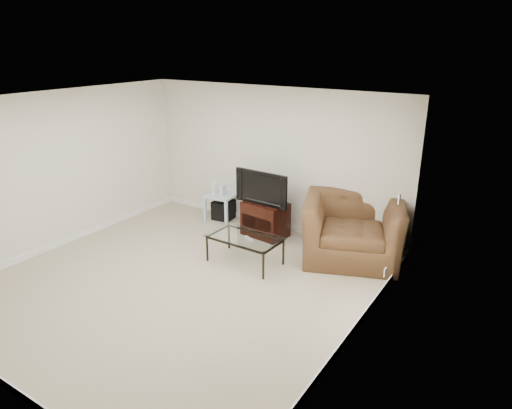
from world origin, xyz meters
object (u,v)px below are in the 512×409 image
Objects in this scene: tv_stand at (265,219)px; coffee_table at (245,250)px; side_table at (222,206)px; recliner at (353,219)px; television at (264,187)px; subwoofer at (224,210)px.

coffee_table is (0.29, -1.05, -0.09)m from tv_stand.
coffee_table is (1.40, -1.28, -0.03)m from side_table.
side_table is 0.35× the size of recliner.
television is 2.61× the size of subwoofer.
television is 0.64× the size of recliner.
side_table reaches higher than coffee_table.
television is 1.33m from subwoofer.
recliner is (2.69, -0.23, 0.40)m from side_table.
recliner reaches higher than side_table.
recliner is 1.33× the size of coffee_table.
television is at bearing -90.00° from tv_stand.
recliner reaches higher than coffee_table.
side_table is 2.73m from recliner.
side_table is (-1.11, 0.26, -0.65)m from television.
tv_stand is 0.59m from television.
tv_stand is at bearing -11.65° from side_table.
television is at bearing -13.16° from side_table.
coffee_table is at bearing -68.39° from tv_stand.
subwoofer is at bearing 136.50° from coffee_table.
television is 1.31m from side_table.
television is 1.60m from recliner.
television is 0.84× the size of coffee_table.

